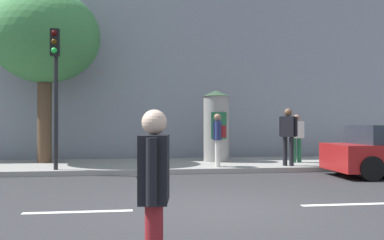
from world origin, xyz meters
name	(u,v)px	position (x,y,z in m)	size (l,w,h in m)	color
ground_plane	(220,208)	(0.00, 0.00, 0.00)	(80.00, 80.00, 0.00)	#2B2B2D
sidewalk_curb	(177,165)	(0.00, 7.00, 0.07)	(36.00, 4.00, 0.15)	gray
lane_markings	(220,208)	(0.00, 0.00, 0.00)	(25.80, 0.16, 0.01)	silver
building_backdrop	(165,42)	(0.00, 12.00, 5.09)	(36.00, 5.00, 10.19)	gray
traffic_light	(55,75)	(-3.64, 5.24, 2.83)	(0.24, 0.45, 3.96)	black
poster_column	(216,125)	(1.40, 7.39, 1.39)	(0.96, 0.96, 2.45)	gray
street_tree	(45,37)	(-4.39, 7.70, 4.34)	(3.66, 3.66, 5.79)	#4C3826
pedestrian_tallest	(154,186)	(-1.33, -3.71, 0.94)	(0.30, 0.64, 1.60)	maroon
pedestrian_with_bag	(297,135)	(4.00, 6.61, 1.09)	(0.58, 0.33, 1.61)	#1E5938
pedestrian_in_red_top	(218,135)	(1.10, 5.56, 1.10)	(0.46, 0.57, 1.61)	silver
pedestrian_near_pole	(288,132)	(3.30, 5.52, 1.20)	(0.48, 0.44, 1.78)	black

